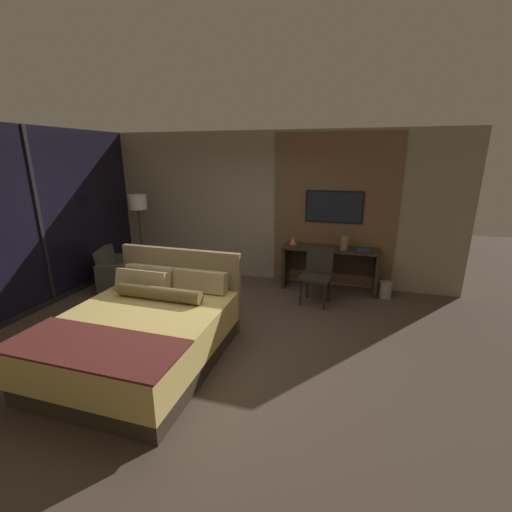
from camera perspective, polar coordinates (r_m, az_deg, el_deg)
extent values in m
plane|color=#4C3D33|center=(4.72, -7.91, -13.80)|extent=(16.00, 16.00, 0.00)
cube|color=gray|center=(6.60, 0.95, 8.06)|extent=(7.20, 0.06, 2.80)
cube|color=brown|center=(6.33, 12.85, 7.29)|extent=(2.17, 0.03, 2.70)
cube|color=black|center=(6.34, -32.50, 5.14)|extent=(0.02, 6.00, 2.80)
cube|color=black|center=(6.33, -32.38, 5.14)|extent=(0.04, 0.06, 2.80)
cube|color=black|center=(6.67, -30.59, -6.35)|extent=(0.05, 6.00, 0.08)
cube|color=#33281E|center=(4.37, -18.77, -15.56)|extent=(1.68, 1.97, 0.22)
cube|color=tan|center=(4.22, -19.16, -11.98)|extent=(1.73, 2.03, 0.40)
cube|color=#56231E|center=(3.69, -25.50, -13.40)|extent=(1.75, 0.71, 0.02)
cube|color=#7F6B4C|center=(4.96, -12.33, -5.16)|extent=(1.77, 0.08, 1.14)
cube|color=tan|center=(4.97, -17.00, -3.14)|extent=(0.73, 0.23, 0.31)
cube|color=tan|center=(4.62, -9.24, -4.13)|extent=(0.73, 0.23, 0.31)
cube|color=tan|center=(4.81, -18.35, -3.93)|extent=(0.73, 0.25, 0.32)
cylinder|color=brown|center=(4.47, -15.82, -6.00)|extent=(1.13, 0.17, 0.17)
cube|color=#2D2319|center=(6.20, 12.30, 1.17)|extent=(1.67, 0.48, 0.03)
cube|color=#2D2319|center=(6.41, 4.91, -1.66)|extent=(0.06, 0.44, 0.75)
cube|color=#2D2319|center=(6.31, 19.39, -2.87)|extent=(0.06, 0.44, 0.75)
cube|color=#2D2319|center=(6.50, 12.29, -1.04)|extent=(1.55, 0.02, 0.38)
cube|color=black|center=(6.28, 12.88, 8.00)|extent=(1.01, 0.04, 0.57)
cube|color=black|center=(6.26, 12.86, 7.97)|extent=(0.95, 0.01, 0.52)
cube|color=#28231E|center=(5.65, 9.97, -3.49)|extent=(0.54, 0.52, 0.05)
cube|color=#28231E|center=(5.76, 10.59, -0.67)|extent=(0.45, 0.16, 0.42)
cylinder|color=black|center=(5.62, 7.46, -6.15)|extent=(0.04, 0.04, 0.44)
cylinder|color=black|center=(5.53, 11.29, -6.72)|extent=(0.04, 0.04, 0.44)
cylinder|color=black|center=(5.95, 8.51, -4.89)|extent=(0.04, 0.04, 0.44)
cylinder|color=black|center=(5.86, 12.14, -5.41)|extent=(0.04, 0.04, 0.44)
cube|color=#47423D|center=(6.76, -20.92, -3.33)|extent=(0.93, 0.84, 0.40)
cube|color=#47423D|center=(6.75, -23.81, -0.28)|extent=(0.40, 0.64, 0.38)
cube|color=#47423D|center=(6.42, -21.85, -3.81)|extent=(0.75, 0.37, 0.54)
cube|color=#47423D|center=(7.06, -20.20, -1.83)|extent=(0.75, 0.37, 0.54)
cylinder|color=#282623|center=(7.35, -18.04, -3.02)|extent=(0.28, 0.28, 0.03)
cylinder|color=#332D28|center=(7.16, -18.52, 2.17)|extent=(0.03, 0.03, 1.40)
cylinder|color=silver|center=(7.02, -19.12, 8.52)|extent=(0.34, 0.34, 0.28)
cylinder|color=#846647|center=(6.10, 14.48, 2.12)|extent=(0.13, 0.13, 0.24)
cone|color=#B2563D|center=(6.32, 6.22, 2.63)|extent=(0.14, 0.14, 0.15)
cube|color=navy|center=(6.13, 17.49, 0.94)|extent=(0.23, 0.17, 0.03)
cylinder|color=gray|center=(6.32, 20.68, -5.26)|extent=(0.22, 0.22, 0.28)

